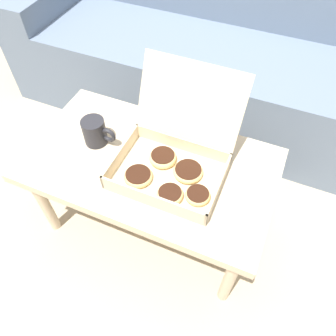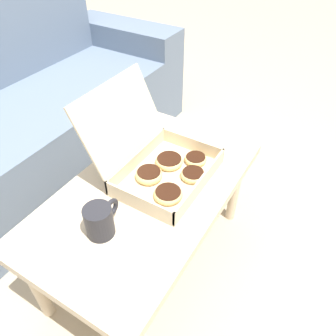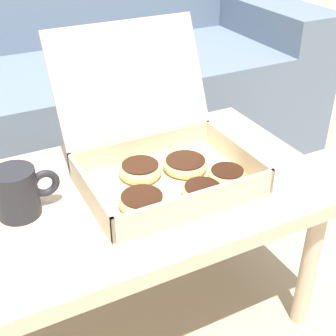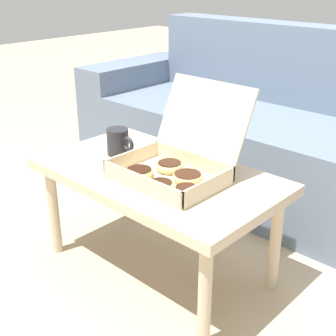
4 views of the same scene
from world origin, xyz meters
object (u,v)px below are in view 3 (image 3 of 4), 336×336
object	(u,v)px
couch	(37,100)
coffee_table	(127,206)
coffee_mug	(18,192)
pastry_box	(163,158)

from	to	relation	value
couch	coffee_table	bearing A→B (deg)	-90.00
coffee_mug	pastry_box	bearing A→B (deg)	-2.64
coffee_table	pastry_box	world-z (taller)	pastry_box
coffee_table	coffee_mug	distance (m)	0.26
pastry_box	couch	bearing A→B (deg)	95.96
couch	coffee_mug	world-z (taller)	couch
coffee_table	coffee_mug	xyz separation A→B (m)	(-0.23, 0.01, 0.10)
pastry_box	coffee_mug	size ratio (longest dim) A/B	2.92
couch	coffee_table	world-z (taller)	couch
pastry_box	coffee_mug	world-z (taller)	pastry_box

